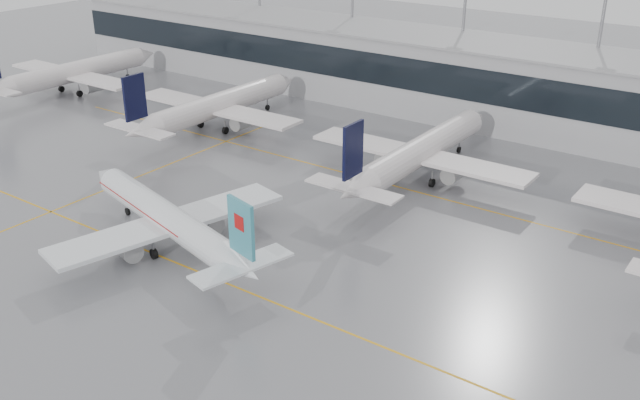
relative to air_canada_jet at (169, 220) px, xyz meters
The scene contains 12 objects.
ground 12.81m from the air_canada_jet, ahead, with size 320.00×320.00×0.00m, color slate.
taxi_line_main 12.81m from the air_canada_jet, ahead, with size 120.00×0.25×0.01m, color orange.
taxi_line_north 30.58m from the air_canada_jet, 66.30° to the left, with size 120.00×0.25×0.01m, color orange.
taxi_line_cross 22.16m from the air_canada_jet, 144.13° to the left, with size 0.25×60.00×0.01m, color orange.
terminal 61.16m from the air_canada_jet, 78.45° to the left, with size 180.00×15.00×12.00m, color #99999D.
terminal_glass 53.89m from the air_canada_jet, 76.84° to the left, with size 180.00×0.20×5.00m, color black.
terminal_roof 61.76m from the air_canada_jet, 78.45° to the left, with size 182.00×16.00×0.40m, color gray.
light_masts 67.75m from the air_canada_jet, 79.48° to the left, with size 156.40×1.00×22.60m.
air_canada_jet is the anchor object (origin of this frame).
parked_jet_a 65.83m from the air_canada_jet, 151.37° to the left, with size 29.64×36.96×11.72m.
parked_jet_b 38.91m from the air_canada_jet, 125.83° to the left, with size 29.64×36.96×11.72m.
parked_jet_c 33.83m from the air_canada_jet, 68.81° to the left, with size 29.64×36.96×11.72m.
Camera 1 is at (39.20, -42.62, 35.35)m, focal length 40.00 mm.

